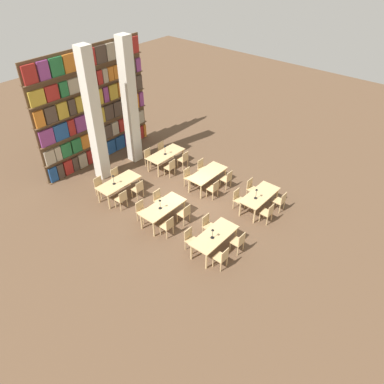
{
  "coord_description": "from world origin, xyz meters",
  "views": [
    {
      "loc": [
        -9.55,
        -8.38,
        9.89
      ],
      "look_at": [
        0.0,
        -0.26,
        0.67
      ],
      "focal_mm": 35.0,
      "sensor_mm": 36.0,
      "label": 1
    }
  ],
  "objects_px": {
    "chair_2": "(239,242)",
    "chair_11": "(159,199)",
    "chair_12": "(214,189)",
    "desk_lamp_4": "(165,148)",
    "chair_22": "(184,159)",
    "desk_lamp_2": "(160,202)",
    "reading_table_1": "(260,196)",
    "chair_14": "(227,179)",
    "chair_8": "(168,226)",
    "pillar_center": "(130,103)",
    "chair_9": "(142,211)",
    "chair_10": "(185,213)",
    "reading_table_0": "(214,237)",
    "chair_0": "(222,257)",
    "chair_4": "(268,213)",
    "chair_6": "(280,201)",
    "desk_lamp_3": "(113,178)",
    "chair_16": "(122,199)",
    "chair_17": "(100,186)",
    "pillar_left": "(94,117)",
    "chair_7": "(252,188)",
    "chair_15": "(202,168)",
    "reading_table_2": "(163,208)",
    "chair_21": "(149,157)",
    "reading_table_4": "(119,184)",
    "desk_lamp_0": "(213,232)",
    "chair_3": "(208,225)",
    "chair_23": "(163,150)",
    "reading_table_3": "(208,174)",
    "chair_19": "(117,177)",
    "desk_lamp_1": "(256,192)",
    "chair_20": "(170,167)",
    "chair_1": "(191,239)",
    "chair_5": "(238,199)",
    "chair_13": "(189,177)",
    "chair_18": "(138,189)"
  },
  "relations": [
    {
      "from": "reading_table_3",
      "to": "chair_19",
      "type": "height_order",
      "value": "chair_19"
    },
    {
      "from": "chair_1",
      "to": "chair_21",
      "type": "xyz_separation_m",
      "value": [
        3.07,
        5.29,
        0.0
      ]
    },
    {
      "from": "reading_table_2",
      "to": "chair_21",
      "type": "bearing_deg",
      "value": 53.06
    },
    {
      "from": "reading_table_2",
      "to": "chair_21",
      "type": "distance_m",
      "value": 4.32
    },
    {
      "from": "chair_9",
      "to": "chair_10",
      "type": "height_order",
      "value": "same"
    },
    {
      "from": "chair_1",
      "to": "chair_10",
      "type": "height_order",
      "value": "same"
    },
    {
      "from": "reading_table_4",
      "to": "desk_lamp_3",
      "type": "xyz_separation_m",
      "value": [
        -0.22,
        0.03,
        0.4
      ]
    },
    {
      "from": "chair_7",
      "to": "chair_15",
      "type": "relative_size",
      "value": 1.0
    },
    {
      "from": "pillar_left",
      "to": "chair_20",
      "type": "relative_size",
      "value": 6.86
    },
    {
      "from": "reading_table_1",
      "to": "chair_14",
      "type": "distance_m",
      "value": 1.98
    },
    {
      "from": "chair_8",
      "to": "chair_13",
      "type": "bearing_deg",
      "value": 27.26
    },
    {
      "from": "pillar_center",
      "to": "desk_lamp_2",
      "type": "bearing_deg",
      "value": -121.35
    },
    {
      "from": "reading_table_0",
      "to": "chair_9",
      "type": "xyz_separation_m",
      "value": [
        -0.51,
        3.25,
        -0.19
      ]
    },
    {
      "from": "chair_10",
      "to": "desk_lamp_3",
      "type": "relative_size",
      "value": 1.87
    },
    {
      "from": "reading_table_2",
      "to": "chair_12",
      "type": "relative_size",
      "value": 2.2
    },
    {
      "from": "pillar_left",
      "to": "chair_1",
      "type": "height_order",
      "value": "pillar_left"
    },
    {
      "from": "pillar_left",
      "to": "chair_17",
      "type": "distance_m",
      "value": 2.96
    },
    {
      "from": "chair_4",
      "to": "chair_6",
      "type": "relative_size",
      "value": 1.0
    },
    {
      "from": "chair_5",
      "to": "desk_lamp_0",
      "type": "bearing_deg",
      "value": 15.9
    },
    {
      "from": "chair_3",
      "to": "chair_6",
      "type": "xyz_separation_m",
      "value": [
        3.11,
        -1.35,
        0.0
      ]
    },
    {
      "from": "chair_2",
      "to": "reading_table_4",
      "type": "relative_size",
      "value": 0.46
    },
    {
      "from": "chair_6",
      "to": "chair_18",
      "type": "distance_m",
      "value": 6.03
    },
    {
      "from": "chair_10",
      "to": "desk_lamp_2",
      "type": "height_order",
      "value": "desk_lamp_2"
    },
    {
      "from": "desk_lamp_0",
      "to": "chair_12",
      "type": "relative_size",
      "value": 0.49
    },
    {
      "from": "chair_11",
      "to": "chair_8",
      "type": "bearing_deg",
      "value": 55.42
    },
    {
      "from": "pillar_center",
      "to": "reading_table_4",
      "type": "height_order",
      "value": "pillar_center"
    },
    {
      "from": "pillar_left",
      "to": "chair_19",
      "type": "distance_m",
      "value": 2.77
    },
    {
      "from": "chair_3",
      "to": "chair_23",
      "type": "relative_size",
      "value": 1.0
    },
    {
      "from": "reading_table_2",
      "to": "desk_lamp_1",
      "type": "bearing_deg",
      "value": -41.53
    },
    {
      "from": "chair_21",
      "to": "pillar_left",
      "type": "bearing_deg",
      "value": -25.93
    },
    {
      "from": "chair_9",
      "to": "chair_22",
      "type": "xyz_separation_m",
      "value": [
        4.03,
        1.34,
        0.0
      ]
    },
    {
      "from": "chair_11",
      "to": "reading_table_4",
      "type": "relative_size",
      "value": 0.46
    },
    {
      "from": "reading_table_2",
      "to": "chair_7",
      "type": "bearing_deg",
      "value": -25.93
    },
    {
      "from": "chair_6",
      "to": "chair_10",
      "type": "bearing_deg",
      "value": 141.96
    },
    {
      "from": "chair_11",
      "to": "chair_21",
      "type": "height_order",
      "value": "same"
    },
    {
      "from": "desk_lamp_1",
      "to": "reading_table_2",
      "type": "xyz_separation_m",
      "value": [
        -2.8,
        2.48,
        -0.41
      ]
    },
    {
      "from": "reading_table_0",
      "to": "desk_lamp_3",
      "type": "bearing_deg",
      "value": 92.76
    },
    {
      "from": "chair_5",
      "to": "chair_13",
      "type": "distance_m",
      "value": 2.64
    },
    {
      "from": "pillar_center",
      "to": "chair_0",
      "type": "height_order",
      "value": "pillar_center"
    },
    {
      "from": "chair_12",
      "to": "desk_lamp_4",
      "type": "xyz_separation_m",
      "value": [
        0.42,
        3.26,
        0.6
      ]
    },
    {
      "from": "chair_2",
      "to": "chair_11",
      "type": "bearing_deg",
      "value": 90.83
    },
    {
      "from": "pillar_center",
      "to": "reading_table_0",
      "type": "distance_m",
      "value": 7.81
    },
    {
      "from": "chair_23",
      "to": "reading_table_0",
      "type": "bearing_deg",
      "value": 59.58
    },
    {
      "from": "pillar_center",
      "to": "desk_lamp_3",
      "type": "bearing_deg",
      "value": -147.2
    },
    {
      "from": "chair_12",
      "to": "chair_21",
      "type": "relative_size",
      "value": 1.0
    },
    {
      "from": "chair_22",
      "to": "desk_lamp_2",
      "type": "bearing_deg",
      "value": -150.99
    },
    {
      "from": "pillar_center",
      "to": "chair_0",
      "type": "distance_m",
      "value": 8.66
    },
    {
      "from": "chair_16",
      "to": "chair_17",
      "type": "distance_m",
      "value": 1.41
    },
    {
      "from": "desk_lamp_0",
      "to": "chair_19",
      "type": "height_order",
      "value": "desk_lamp_0"
    },
    {
      "from": "reading_table_0",
      "to": "reading_table_4",
      "type": "distance_m",
      "value": 5.16
    }
  ]
}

